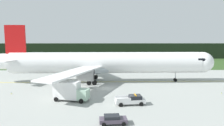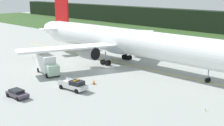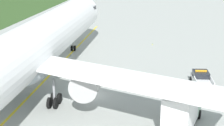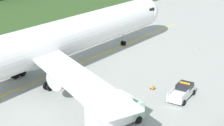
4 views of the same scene
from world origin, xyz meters
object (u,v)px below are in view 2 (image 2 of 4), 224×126
airliner (127,42)px  staff_car (17,93)px  ops_pickup_truck (74,85)px  apron_cone (94,82)px  catering_truck (47,64)px

airliner → staff_car: size_ratio=15.05×
ops_pickup_truck → apron_cone: (0.03, 4.64, -0.52)m
catering_truck → staff_car: bearing=-53.7°
catering_truck → apron_cone: catering_truck is taller
airliner → apron_cone: (5.62, -15.26, -4.89)m
catering_truck → apron_cone: size_ratio=9.08×
airliner → ops_pickup_truck: bearing=-74.3°
airliner → catering_truck: (-6.24, -17.31, -3.29)m
staff_car → apron_cone: staff_car is taller
ops_pickup_truck → apron_cone: 4.66m
airliner → apron_cone: size_ratio=78.05×
catering_truck → staff_car: 14.08m
ops_pickup_truck → staff_car: 9.40m
ops_pickup_truck → staff_car: size_ratio=1.37×
airliner → apron_cone: 16.98m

